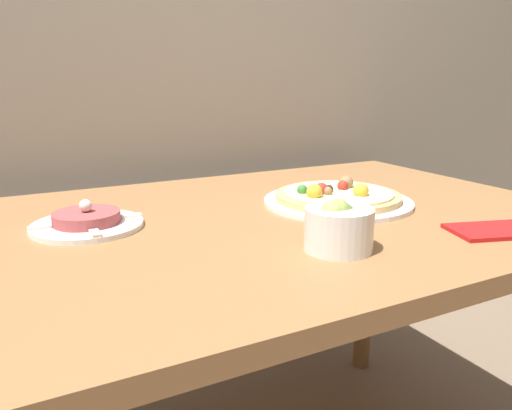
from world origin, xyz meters
TOP-DOWN VIEW (x-y plane):
  - dining_table at (0.00, 0.44)m, footprint 1.35×0.88m
  - pizza_plate at (0.20, 0.45)m, footprint 0.34×0.34m
  - tartare_plate at (-0.34, 0.53)m, footprint 0.21×0.21m
  - small_bowl at (0.01, 0.20)m, footprint 0.11×0.11m
  - napkin at (0.33, 0.14)m, footprint 0.18×0.14m

SIDE VIEW (x-z plane):
  - dining_table at x=0.00m, z-range 0.28..1.02m
  - napkin at x=0.33m, z-range 0.74..0.75m
  - tartare_plate at x=-0.34m, z-range 0.72..0.78m
  - pizza_plate at x=0.20m, z-range 0.73..0.78m
  - small_bowl at x=0.01m, z-range 0.74..0.83m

